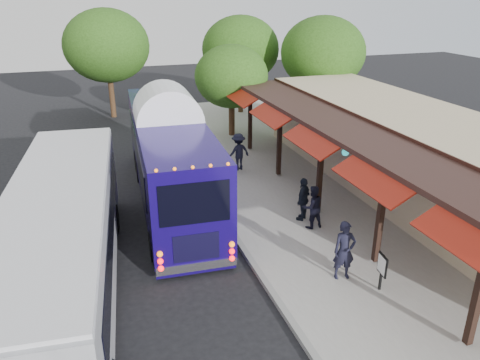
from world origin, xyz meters
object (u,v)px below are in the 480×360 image
object	(u,v)px
ped_d	(238,152)
ped_c	(303,199)
coach_bus	(170,154)
city_bus	(62,240)
ped_a	(344,251)
sign_board	(382,267)
ped_b	(312,207)

from	to	relation	value
ped_d	ped_c	bearing A→B (deg)	82.91
coach_bus	city_bus	world-z (taller)	coach_bus
city_bus	ped_c	world-z (taller)	city_bus
ped_a	sign_board	world-z (taller)	ped_a
city_bus	sign_board	distance (m)	9.12
ped_a	ped_b	xyz separation A→B (m)	(0.57, 3.23, -0.11)
sign_board	ped_c	bearing A→B (deg)	100.44
ped_a	city_bus	bearing A→B (deg)	176.29
coach_bus	ped_a	xyz separation A→B (m)	(3.80, -7.58, -1.00)
ped_b	sign_board	world-z (taller)	ped_b
coach_bus	ped_a	distance (m)	8.53
ped_c	ped_b	bearing A→B (deg)	50.67
ped_a	coach_bus	bearing A→B (deg)	126.70
sign_board	city_bus	bearing A→B (deg)	170.07
city_bus	ped_b	size ratio (longest dim) A/B	7.62
ped_d	ped_a	bearing A→B (deg)	77.19
ped_a	ped_b	world-z (taller)	ped_a
ped_d	sign_board	xyz separation A→B (m)	(0.82, -10.67, -0.12)
ped_a	ped_d	bearing A→B (deg)	100.68
ped_b	sign_board	xyz separation A→B (m)	(0.15, -4.14, -0.04)
coach_bus	ped_d	bearing A→B (deg)	34.10
coach_bus	city_bus	xyz separation A→B (m)	(-4.10, -5.64, -0.25)
ped_b	sign_board	bearing A→B (deg)	88.16
coach_bus	ped_b	size ratio (longest dim) A/B	7.45
ped_c	coach_bus	bearing A→B (deg)	-81.82
ped_b	ped_d	distance (m)	6.57
city_bus	sign_board	size ratio (longest dim) A/B	10.85
ped_c	sign_board	distance (m)	4.84
ped_b	ped_a	bearing A→B (deg)	76.04
ped_a	ped_c	xyz separation A→B (m)	(0.55, 3.93, -0.09)
city_bus	ped_c	bearing A→B (deg)	18.56
ped_a	ped_d	size ratio (longest dim) A/B	1.03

